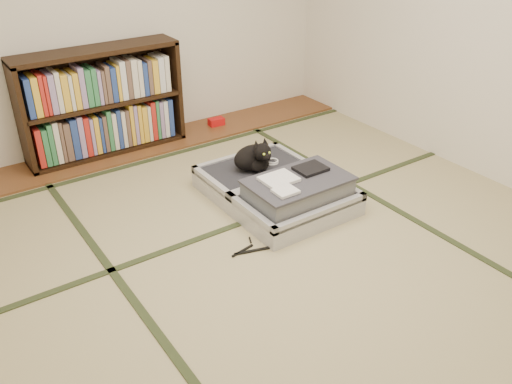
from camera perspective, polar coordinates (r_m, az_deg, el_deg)
floor at (r=3.57m, az=2.53°, el=-5.99°), size 4.50×4.50×0.00m
wood_strip at (r=5.10m, az=-11.06°, el=4.98°), size 4.00×0.50×0.02m
red_item at (r=5.40m, az=-4.20°, el=7.40°), size 0.16×0.10×0.07m
room_shell at (r=2.98m, az=3.16°, el=17.62°), size 4.50×4.50×4.50m
tatami_borders at (r=3.91m, az=-1.80°, el=-2.49°), size 4.00×4.50×0.01m
bookcase at (r=4.88m, az=-15.86°, el=8.89°), size 1.38×0.32×0.92m
suitcase at (r=4.02m, az=2.44°, el=0.30°), size 0.82×1.09×0.32m
cat at (r=4.15m, az=-0.11°, el=3.66°), size 0.36×0.37×0.29m
cable_coil at (r=4.31m, az=1.68°, el=3.21°), size 0.11×0.11×0.03m
hanger at (r=3.57m, az=0.27°, el=-5.81°), size 0.38×0.22×0.01m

